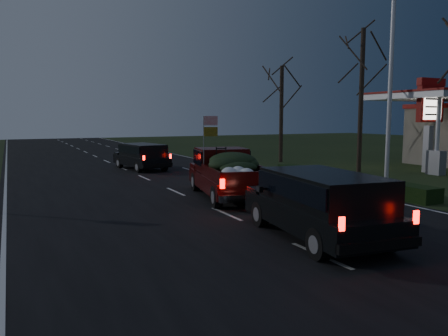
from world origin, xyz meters
name	(u,v)px	position (x,y,z in m)	size (l,w,h in m)	color
ground	(226,214)	(0.00, 0.00, 0.00)	(120.00, 120.00, 0.00)	black
road_asphalt	(226,214)	(0.00, 0.00, 0.01)	(14.00, 120.00, 0.02)	black
hedge_row	(344,180)	(7.80, 3.00, 0.30)	(1.00, 10.00, 0.60)	black
light_pole	(391,69)	(9.50, 2.00, 5.48)	(0.50, 0.90, 9.16)	silver
gas_price_pylon	(430,109)	(16.00, 4.99, 3.77)	(2.00, 0.41, 5.57)	gray
gas_canopy	(438,100)	(18.00, 6.00, 4.35)	(7.10, 6.10, 4.88)	silver
bare_tree_mid	(362,65)	(12.50, 7.00, 6.35)	(3.60, 3.60, 8.50)	black
bare_tree_far	(282,91)	(11.50, 14.00, 5.23)	(3.60, 3.60, 7.00)	black
pickup_truck	(227,170)	(1.48, 2.85, 1.11)	(3.23, 5.98, 2.98)	#3A0908
lead_suv	(142,154)	(0.97, 13.83, 1.00)	(2.60, 4.84, 1.32)	black
rear_suv	(321,199)	(0.88, -3.86, 1.12)	(2.77, 5.36, 1.48)	black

